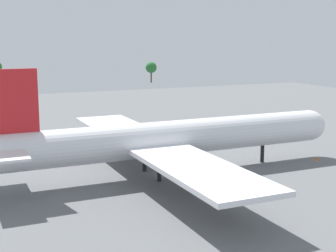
# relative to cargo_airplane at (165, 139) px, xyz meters

# --- Properties ---
(ground_plane) EXTENTS (262.53, 262.53, 0.00)m
(ground_plane) POSITION_rel_cargo_airplane_xyz_m (0.47, 0.00, -6.10)
(ground_plane) COLOR slate
(cargo_airplane) EXTENTS (65.63, 61.30, 18.50)m
(cargo_airplane) POSITION_rel_cargo_airplane_xyz_m (0.00, 0.00, 0.00)
(cargo_airplane) COLOR silver
(cargo_airplane) RESTS_ON ground_plane
(baggage_tug) EXTENTS (3.64, 5.60, 2.34)m
(baggage_tug) POSITION_rel_cargo_airplane_xyz_m (22.75, 18.16, -4.94)
(baggage_tug) COLOR #2D5193
(baggage_tug) RESTS_ON ground_plane
(maintenance_van) EXTENTS (3.34, 5.63, 2.28)m
(maintenance_van) POSITION_rel_cargo_airplane_xyz_m (15.22, 18.69, -4.96)
(maintenance_van) COLOR #232328
(maintenance_van) RESTS_ON ground_plane
(safety_cone_nose) EXTENTS (0.59, 0.59, 0.84)m
(safety_cone_nose) POSITION_rel_cargo_airplane_xyz_m (30.00, -3.10, -5.68)
(safety_cone_nose) COLOR orange
(safety_cone_nose) RESTS_ON ground_plane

